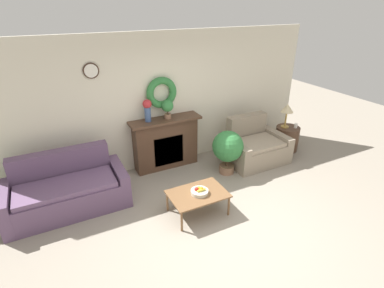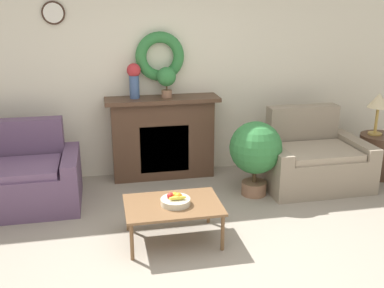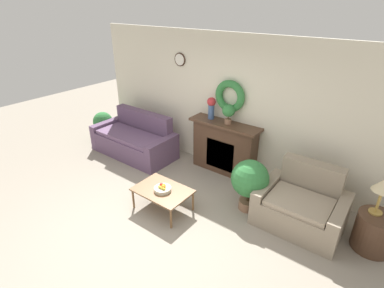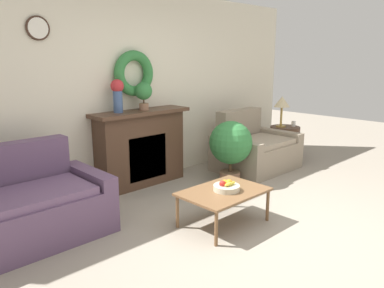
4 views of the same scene
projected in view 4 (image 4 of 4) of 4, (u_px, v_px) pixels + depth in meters
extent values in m
plane|color=gray|center=(277.00, 236.00, 3.82)|extent=(16.00, 16.00, 0.00)
cube|color=beige|center=(133.00, 89.00, 5.25)|extent=(6.80, 0.06, 2.70)
cylinder|color=#382319|center=(38.00, 28.00, 4.18)|extent=(0.27, 0.02, 0.27)
cylinder|color=white|center=(38.00, 28.00, 4.18)|extent=(0.23, 0.01, 0.23)
torus|color=#337A3D|center=(134.00, 73.00, 5.10)|extent=(0.62, 0.14, 0.62)
cube|color=#4C3323|center=(141.00, 150.00, 5.27)|extent=(1.30, 0.34, 1.02)
cube|color=black|center=(148.00, 158.00, 5.18)|extent=(0.63, 0.02, 0.61)
cube|color=orange|center=(148.00, 163.00, 5.19)|extent=(0.50, 0.01, 0.34)
cube|color=#4C3323|center=(141.00, 112.00, 5.13)|extent=(1.44, 0.41, 0.05)
cube|color=#604766|center=(11.00, 228.00, 3.48)|extent=(1.59, 0.71, 0.45)
cube|color=#604766|center=(90.00, 195.00, 4.13)|extent=(0.17, 0.91, 0.59)
cube|color=#6A4E70|center=(7.00, 201.00, 3.42)|extent=(1.53, 0.66, 0.08)
cube|color=gray|center=(262.00, 157.00, 6.01)|extent=(0.94, 0.75, 0.43)
cube|color=gray|center=(239.00, 137.00, 6.29)|extent=(0.94, 0.22, 0.94)
cube|color=gray|center=(235.00, 158.00, 5.69)|extent=(0.18, 0.96, 0.57)
cube|color=gray|center=(276.00, 146.00, 6.44)|extent=(0.18, 0.96, 0.57)
cube|color=tan|center=(262.00, 142.00, 5.95)|extent=(0.91, 0.69, 0.08)
cube|color=brown|center=(224.00, 192.00, 4.02)|extent=(0.92, 0.64, 0.03)
cylinder|color=brown|center=(216.00, 229.00, 3.58)|extent=(0.04, 0.04, 0.36)
cylinder|color=brown|center=(268.00, 205.00, 4.15)|extent=(0.04, 0.04, 0.36)
cylinder|color=brown|center=(177.00, 212.00, 3.98)|extent=(0.04, 0.04, 0.36)
cylinder|color=brown|center=(229.00, 192.00, 4.54)|extent=(0.04, 0.04, 0.36)
cylinder|color=beige|center=(227.00, 188.00, 4.01)|extent=(0.28, 0.28, 0.06)
sphere|color=#B2231E|center=(222.00, 184.00, 3.99)|extent=(0.07, 0.07, 0.07)
sphere|color=orange|center=(229.00, 183.00, 4.01)|extent=(0.08, 0.08, 0.08)
sphere|color=orange|center=(225.00, 183.00, 4.02)|extent=(0.07, 0.07, 0.07)
ellipsoid|color=yellow|center=(230.00, 184.00, 3.98)|extent=(0.17, 0.04, 0.04)
cylinder|color=#4C3323|center=(284.00, 142.00, 6.83)|extent=(0.53, 0.53, 0.56)
cylinder|color=#B28E42|center=(281.00, 126.00, 6.76)|extent=(0.18, 0.18, 0.02)
cylinder|color=#B28E42|center=(281.00, 116.00, 6.72)|extent=(0.04, 0.04, 0.34)
cone|color=beige|center=(282.00, 102.00, 6.66)|extent=(0.28, 0.28, 0.19)
cylinder|color=silver|center=(294.00, 124.00, 6.77)|extent=(0.07, 0.07, 0.10)
cylinder|color=#3D5684|center=(118.00, 102.00, 4.89)|extent=(0.12, 0.12, 0.28)
sphere|color=#B72D33|center=(117.00, 86.00, 4.84)|extent=(0.17, 0.17, 0.17)
cylinder|color=#8E664C|center=(144.00, 107.00, 5.16)|extent=(0.13, 0.13, 0.09)
cylinder|color=#4C3823|center=(144.00, 101.00, 5.15)|extent=(0.02, 0.02, 0.07)
sphere|color=#337A3D|center=(143.00, 91.00, 5.11)|extent=(0.24, 0.24, 0.24)
cylinder|color=#8E664C|center=(230.00, 177.00, 5.46)|extent=(0.30, 0.30, 0.16)
cylinder|color=#4C3823|center=(230.00, 166.00, 5.42)|extent=(0.05, 0.05, 0.17)
sphere|color=#337A3D|center=(231.00, 143.00, 5.35)|extent=(0.62, 0.62, 0.62)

